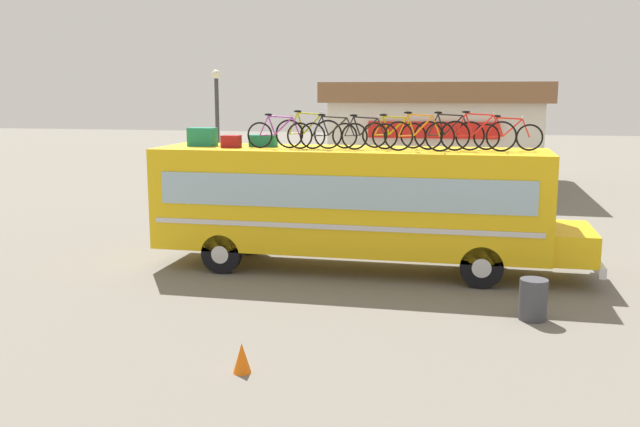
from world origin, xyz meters
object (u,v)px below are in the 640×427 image
(rooftop_bicycle_4, at_px, (364,134))
(street_lamp, at_px, (218,133))
(bus, at_px, (354,201))
(trash_bin, at_px, (533,299))
(rooftop_bicycle_9, at_px, (508,136))
(rooftop_bicycle_2, at_px, (308,133))
(rooftop_bicycle_5, at_px, (394,134))
(luggage_bag_3, at_px, (263,141))
(traffic_cone, at_px, (242,358))
(rooftop_bicycle_6, at_px, (419,135))
(rooftop_bicycle_3, at_px, (333,135))
(luggage_bag_1, at_px, (202,137))
(luggage_bag_2, at_px, (231,141))
(rooftop_bicycle_1, at_px, (279,134))
(rooftop_bicycle_7, at_px, (449,134))
(rooftop_bicycle_8, at_px, (478,135))

(rooftop_bicycle_4, bearing_deg, street_lamp, 136.24)
(bus, xyz_separation_m, trash_bin, (4.18, -3.22, -1.37))
(rooftop_bicycle_9, bearing_deg, street_lamp, 150.04)
(rooftop_bicycle_9, bearing_deg, rooftop_bicycle_2, -174.36)
(bus, xyz_separation_m, rooftop_bicycle_5, (0.93, 0.35, 1.69))
(luggage_bag_3, bearing_deg, bus, -4.32)
(traffic_cone, bearing_deg, rooftop_bicycle_6, 70.82)
(rooftop_bicycle_4, xyz_separation_m, rooftop_bicycle_9, (3.47, 0.30, -0.00))
(luggage_bag_3, xyz_separation_m, street_lamp, (-3.34, 5.57, -0.14))
(rooftop_bicycle_4, bearing_deg, rooftop_bicycle_5, 28.74)
(trash_bin, bearing_deg, rooftop_bicycle_3, 148.17)
(rooftop_bicycle_3, xyz_separation_m, rooftop_bicycle_5, (1.42, 0.67, -0.01))
(rooftop_bicycle_3, height_order, street_lamp, street_lamp)
(rooftop_bicycle_3, bearing_deg, rooftop_bicycle_4, 21.54)
(rooftop_bicycle_6, xyz_separation_m, trash_bin, (2.56, -2.79, -3.09))
(bus, height_order, luggage_bag_1, luggage_bag_1)
(luggage_bag_1, distance_m, luggage_bag_2, 0.98)
(rooftop_bicycle_1, height_order, rooftop_bicycle_7, rooftop_bicycle_7)
(rooftop_bicycle_1, distance_m, rooftop_bicycle_8, 4.86)
(trash_bin, bearing_deg, bus, 142.44)
(rooftop_bicycle_4, height_order, rooftop_bicycle_8, rooftop_bicycle_8)
(bus, relative_size, rooftop_bicycle_6, 6.47)
(luggage_bag_2, height_order, rooftop_bicycle_3, rooftop_bicycle_3)
(rooftop_bicycle_5, distance_m, traffic_cone, 8.21)
(trash_bin, distance_m, street_lamp, 13.69)
(rooftop_bicycle_2, xyz_separation_m, rooftop_bicycle_4, (1.39, 0.18, -0.04))
(luggage_bag_3, relative_size, rooftop_bicycle_4, 0.41)
(bus, height_order, trash_bin, bus)
(rooftop_bicycle_1, distance_m, rooftop_bicycle_5, 2.88)
(rooftop_bicycle_2, relative_size, rooftop_bicycle_5, 1.06)
(luggage_bag_1, bearing_deg, trash_bin, -21.59)
(rooftop_bicycle_4, bearing_deg, rooftop_bicycle_8, -1.77)
(trash_bin, relative_size, street_lamp, 0.16)
(bus, bearing_deg, traffic_cone, -95.50)
(rooftop_bicycle_1, height_order, rooftop_bicycle_2, rooftop_bicycle_2)
(rooftop_bicycle_3, height_order, rooftop_bicycle_7, rooftop_bicycle_7)
(luggage_bag_3, height_order, trash_bin, luggage_bag_3)
(luggage_bag_3, bearing_deg, rooftop_bicycle_7, -1.70)
(luggage_bag_1, xyz_separation_m, rooftop_bicycle_7, (6.39, -0.01, 0.15))
(rooftop_bicycle_9, bearing_deg, bus, -175.71)
(rooftop_bicycle_9, xyz_separation_m, street_lamp, (-9.50, 5.48, -0.35))
(rooftop_bicycle_6, xyz_separation_m, rooftop_bicycle_9, (2.09, 0.70, -0.03))
(luggage_bag_3, relative_size, rooftop_bicycle_6, 0.40)
(rooftop_bicycle_7, relative_size, trash_bin, 2.05)
(rooftop_bicycle_6, xyz_separation_m, rooftop_bicycle_8, (1.38, 0.31, 0.01))
(traffic_cone, bearing_deg, rooftop_bicycle_1, 100.06)
(rooftop_bicycle_2, bearing_deg, rooftop_bicycle_9, 5.64)
(luggage_bag_1, relative_size, luggage_bag_2, 1.54)
(rooftop_bicycle_6, height_order, street_lamp, street_lamp)
(rooftop_bicycle_1, bearing_deg, rooftop_bicycle_5, 14.25)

